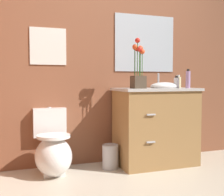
{
  "coord_description": "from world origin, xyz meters",
  "views": [
    {
      "loc": [
        -1.18,
        -1.86,
        0.98
      ],
      "look_at": [
        -0.13,
        1.09,
        0.8
      ],
      "focal_mm": 46.5,
      "sensor_mm": 36.0,
      "label": 1
    }
  ],
  "objects": [
    {
      "name": "wall_mirror",
      "position": [
        0.43,
        1.44,
        1.45
      ],
      "size": [
        0.8,
        0.01,
        0.7
      ],
      "primitive_type": "cube",
      "color": "#B2BCC6"
    },
    {
      "name": "hand_wash_bottle",
      "position": [
        0.67,
        1.08,
        0.96
      ],
      "size": [
        0.06,
        0.06,
        0.14
      ],
      "color": "white",
      "rests_on": "vanity_cabinet"
    },
    {
      "name": "wall_poster",
      "position": [
        -0.76,
        1.44,
        1.37
      ],
      "size": [
        0.4,
        0.01,
        0.41
      ],
      "primitive_type": "cube",
      "color": "silver"
    },
    {
      "name": "trash_bin",
      "position": [
        -0.12,
        1.16,
        0.14
      ],
      "size": [
        0.18,
        0.18,
        0.27
      ],
      "color": "#B7B7BC",
      "rests_on": "ground_plane"
    },
    {
      "name": "soap_bottle",
      "position": [
        0.77,
        1.2,
        0.97
      ],
      "size": [
        0.07,
        0.07,
        0.16
      ],
      "color": "beige",
      "rests_on": "vanity_cabinet"
    },
    {
      "name": "wall_back",
      "position": [
        0.2,
        1.47,
        1.25
      ],
      "size": [
        4.55,
        0.05,
        2.5
      ],
      "primitive_type": "cube",
      "color": "brown",
      "rests_on": "ground_plane"
    },
    {
      "name": "toilet",
      "position": [
        -0.76,
        1.17,
        0.24
      ],
      "size": [
        0.38,
        0.59,
        0.69
      ],
      "color": "white",
      "rests_on": "ground_plane"
    },
    {
      "name": "vanity_cabinet",
      "position": [
        0.44,
        1.14,
        0.46
      ],
      "size": [
        0.94,
        0.56,
        1.08
      ],
      "color": "#9E7242",
      "rests_on": "ground_plane"
    },
    {
      "name": "lotion_bottle",
      "position": [
        0.76,
        0.98,
        1.0
      ],
      "size": [
        0.05,
        0.05,
        0.22
      ],
      "color": "#B28CBF",
      "rests_on": "vanity_cabinet"
    },
    {
      "name": "flower_vase",
      "position": [
        0.17,
        1.07,
        1.1
      ],
      "size": [
        0.14,
        0.14,
        0.55
      ],
      "color": "#4C3D2D",
      "rests_on": "vanity_cabinet"
    }
  ]
}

